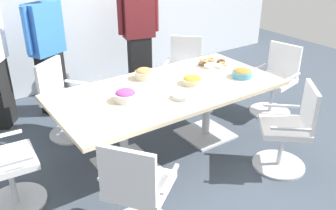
{
  "coord_description": "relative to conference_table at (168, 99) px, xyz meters",
  "views": [
    {
      "loc": [
        -2.0,
        -2.88,
        2.26
      ],
      "look_at": [
        0.0,
        0.0,
        0.55
      ],
      "focal_mm": 39.07,
      "sensor_mm": 36.0,
      "label": 1
    }
  ],
  "objects": [
    {
      "name": "office_chair_0",
      "position": [
        -0.8,
        0.97,
        -0.22
      ],
      "size": [
        0.75,
        0.75,
        0.91
      ],
      "rotation": [
        0.0,
        0.0,
        -2.52
      ],
      "color": "silver",
      "rests_on": "ground"
    },
    {
      "name": "snack_bowl_chips_orange",
      "position": [
        0.28,
        -0.06,
        0.17
      ],
      "size": [
        0.22,
        0.22,
        0.09
      ],
      "color": "beige",
      "rests_on": "conference_table"
    },
    {
      "name": "plate_stack",
      "position": [
        -0.02,
        -0.29,
        0.15
      ],
      "size": [
        0.21,
        0.21,
        0.04
      ],
      "color": "white",
      "rests_on": "conference_table"
    },
    {
      "name": "snack_bowl_candy_mix",
      "position": [
        -0.51,
        -0.02,
        0.18
      ],
      "size": [
        0.22,
        0.22,
        0.12
      ],
      "color": "white",
      "rests_on": "conference_table"
    },
    {
      "name": "conference_table",
      "position": [
        0.0,
        0.0,
        0.0
      ],
      "size": [
        2.4,
        1.2,
        0.75
      ],
      "color": "#CCB793",
      "rests_on": "ground"
    },
    {
      "name": "office_chair_2",
      "position": [
        -0.92,
        -0.92,
        -0.22
      ],
      "size": [
        0.76,
        0.76,
        0.91
      ],
      "rotation": [
        0.0,
        0.0,
        -0.94
      ],
      "color": "silver",
      "rests_on": "ground"
    },
    {
      "name": "person_standing_1",
      "position": [
        -0.71,
        1.67,
        0.26
      ],
      "size": [
        0.59,
        0.38,
        1.7
      ],
      "rotation": [
        0.0,
        0.0,
        -2.72
      ],
      "color": "black",
      "rests_on": "ground"
    },
    {
      "name": "ground_plane",
      "position": [
        0.0,
        0.0,
        -0.63
      ],
      "size": [
        10.0,
        10.0,
        0.01
      ],
      "primitive_type": "cube",
      "color": "#3D4754"
    },
    {
      "name": "office_chair_5",
      "position": [
        0.92,
        0.93,
        -0.22
      ],
      "size": [
        0.76,
        0.76,
        0.91
      ],
      "rotation": [
        0.0,
        0.0,
        -3.92
      ],
      "color": "silver",
      "rests_on": "ground"
    },
    {
      "name": "donut_platter",
      "position": [
        0.84,
        0.26,
        0.15
      ],
      "size": [
        0.35,
        0.35,
        0.04
      ],
      "color": "white",
      "rests_on": "conference_table"
    },
    {
      "name": "snack_bowl_pretzels",
      "position": [
        0.85,
        -0.22,
        0.17
      ],
      "size": [
        0.23,
        0.23,
        0.1
      ],
      "color": "#4C9EC6",
      "rests_on": "conference_table"
    },
    {
      "name": "office_chair_1",
      "position": [
        -1.7,
        0.05,
        -0.22
      ],
      "size": [
        0.58,
        0.58,
        0.91
      ],
      "rotation": [
        0.0,
        0.0,
        -1.65
      ],
      "color": "silver",
      "rests_on": "ground"
    },
    {
      "name": "snack_bowl_cookies",
      "position": [
        -0.07,
        0.37,
        0.18
      ],
      "size": [
        0.2,
        0.2,
        0.12
      ],
      "color": "beige",
      "rests_on": "conference_table"
    },
    {
      "name": "office_chair_4",
      "position": [
        1.7,
        -0.03,
        -0.22
      ],
      "size": [
        0.64,
        0.64,
        0.91
      ],
      "rotation": [
        0.0,
        0.0,
        1.77
      ],
      "color": "silver",
      "rests_on": "ground"
    },
    {
      "name": "person_standing_2",
      "position": [
        0.63,
        1.65,
        0.27
      ],
      "size": [
        0.61,
        0.31,
        1.72
      ],
      "rotation": [
        0.0,
        0.0,
        -3.36
      ],
      "color": "black",
      "rests_on": "ground"
    },
    {
      "name": "office_chair_3",
      "position": [
        0.81,
        -0.96,
        -0.22
      ],
      "size": [
        0.76,
        0.76,
        0.91
      ],
      "rotation": [
        0.0,
        0.0,
        0.86
      ],
      "color": "silver",
      "rests_on": "ground"
    }
  ]
}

